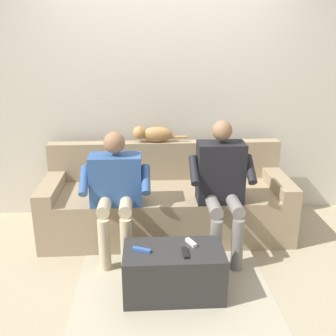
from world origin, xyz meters
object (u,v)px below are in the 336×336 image
(couch, at_px, (166,204))
(remote_white, at_px, (191,243))
(cat_on_backrest, at_px, (153,134))
(person_right_seated, at_px, (116,187))
(coffee_table, at_px, (174,272))
(person_left_seated, at_px, (222,181))
(remote_blue, at_px, (142,250))
(remote_black, at_px, (185,253))

(couch, xyz_separation_m, remote_white, (-0.14, 0.94, 0.10))
(couch, relative_size, cat_on_backrest, 4.30)
(person_right_seated, height_order, remote_white, person_right_seated)
(person_right_seated, xyz_separation_m, cat_on_backrest, (-0.34, -0.68, 0.29))
(coffee_table, distance_m, person_right_seated, 0.90)
(coffee_table, xyz_separation_m, person_right_seated, (0.46, -0.63, 0.45))
(couch, distance_m, person_left_seated, 0.72)
(remote_white, bearing_deg, remote_blue, -102.84)
(coffee_table, xyz_separation_m, remote_black, (-0.08, 0.06, 0.20))
(couch, bearing_deg, remote_white, 98.20)
(remote_black, height_order, remote_blue, remote_blue)
(person_right_seated, xyz_separation_m, remote_black, (-0.54, 0.70, -0.25))
(person_right_seated, bearing_deg, remote_blue, 109.16)
(coffee_table, height_order, person_right_seated, person_right_seated)
(cat_on_backrest, bearing_deg, remote_blue, 85.07)
(couch, bearing_deg, coffee_table, 90.00)
(couch, height_order, person_left_seated, person_left_seated)
(remote_blue, distance_m, remote_white, 0.38)
(remote_blue, height_order, remote_white, remote_white)
(coffee_table, height_order, cat_on_backrest, cat_on_backrest)
(coffee_table, bearing_deg, remote_black, 143.11)
(cat_on_backrest, bearing_deg, couch, 112.60)
(remote_blue, bearing_deg, cat_on_backrest, -71.23)
(couch, height_order, coffee_table, couch)
(cat_on_backrest, height_order, remote_blue, cat_on_backrest)
(remote_white, bearing_deg, remote_black, -47.25)
(person_right_seated, bearing_deg, coffee_table, 125.83)
(person_left_seated, bearing_deg, couch, -40.80)
(person_right_seated, relative_size, remote_black, 7.87)
(coffee_table, height_order, person_left_seated, person_left_seated)
(remote_blue, bearing_deg, remote_black, -166.29)
(coffee_table, height_order, remote_blue, remote_blue)
(remote_black, bearing_deg, cat_on_backrest, -173.87)
(remote_black, relative_size, remote_blue, 0.99)
(cat_on_backrest, xyz_separation_m, remote_blue, (0.11, 1.32, -0.54))
(person_left_seated, relative_size, cat_on_backrest, 2.17)
(coffee_table, xyz_separation_m, person_left_seated, (-0.46, -0.62, 0.48))
(cat_on_backrest, relative_size, remote_black, 3.90)
(couch, height_order, cat_on_backrest, cat_on_backrest)
(remote_white, bearing_deg, couch, 163.16)
(person_left_seated, xyz_separation_m, cat_on_backrest, (0.58, -0.69, 0.26))
(remote_blue, xyz_separation_m, remote_white, (-0.37, -0.08, 0.00))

